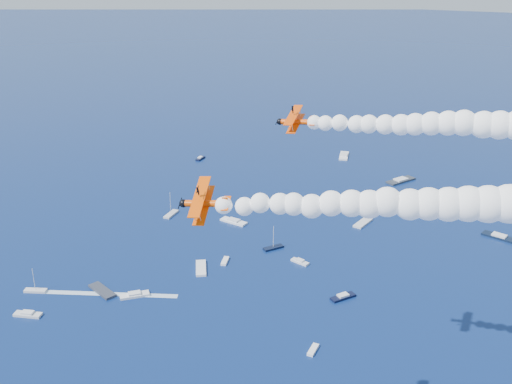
% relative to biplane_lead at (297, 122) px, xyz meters
% --- Properties ---
extents(biplane_lead, '(8.53, 9.90, 7.13)m').
position_rel_biplane_lead_xyz_m(biplane_lead, '(0.00, 0.00, 0.00)').
color(biplane_lead, '#F84905').
extents(biplane_trail, '(9.65, 11.45, 8.58)m').
position_rel_biplane_lead_xyz_m(biplane_trail, '(-3.39, -29.19, -5.45)').
color(biplane_trail, '#F04E05').
extents(smoke_trail_lead, '(64.40, 18.79, 11.41)m').
position_rel_biplane_lead_xyz_m(smoke_trail_lead, '(31.44, 3.22, 2.42)').
color(smoke_trail_lead, white).
extents(smoke_trail_trail, '(65.12, 34.03, 11.41)m').
position_rel_biplane_lead_xyz_m(smoke_trail_trail, '(27.33, -21.77, -3.03)').
color(smoke_trail_trail, white).
extents(spectator_boats, '(215.40, 194.81, 0.70)m').
position_rel_biplane_lead_xyz_m(spectator_boats, '(2.17, 75.09, -61.28)').
color(spectator_boats, '#2E323D').
rests_on(spectator_boats, ground).
extents(boat_wakes, '(171.12, 73.62, 0.04)m').
position_rel_biplane_lead_xyz_m(boat_wakes, '(32.06, 43.48, -61.60)').
color(boat_wakes, white).
rests_on(boat_wakes, ground).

